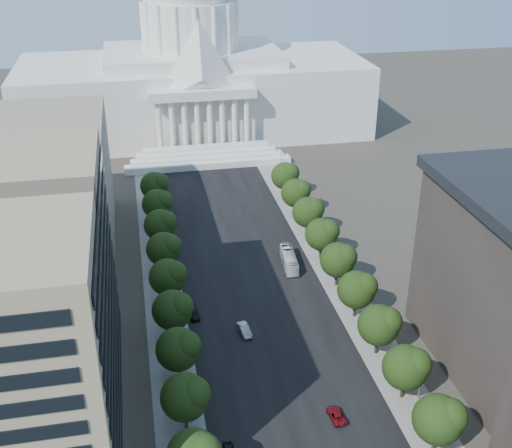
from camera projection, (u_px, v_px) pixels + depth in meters
road_asphalt at (240, 253)px, 151.52m from camera, size 30.00×260.00×0.01m
sidewalk_left at (159, 261)px, 148.20m from camera, size 8.00×260.00×0.02m
sidewalk_right at (317, 245)px, 154.83m from camera, size 8.00×260.00×0.02m
capitol at (193, 75)px, 225.83m from camera, size 120.00×56.00×73.00m
office_block_left_far at (23, 194)px, 145.21m from camera, size 38.00×52.00×30.00m
tree_l_c at (187, 396)px, 98.00m from camera, size 7.79×7.60×9.97m
tree_l_d at (180, 348)px, 108.53m from camera, size 7.79×7.60×9.97m
tree_l_e at (174, 309)px, 119.06m from camera, size 7.79×7.60×9.97m
tree_l_f at (169, 276)px, 129.59m from camera, size 7.79×7.60×9.97m
tree_l_g at (165, 248)px, 140.12m from camera, size 7.79×7.60×9.97m
tree_l_h at (161, 224)px, 150.65m from camera, size 7.79×7.60×9.97m
tree_l_i at (158, 203)px, 161.18m from camera, size 7.79×7.60×9.97m
tree_l_j at (156, 185)px, 171.70m from camera, size 7.79×7.60×9.97m
tree_r_b at (441, 418)px, 93.76m from camera, size 7.79×7.60×9.97m
tree_r_c at (408, 366)px, 104.28m from camera, size 7.79×7.60×9.97m
tree_r_d at (381, 324)px, 114.81m from camera, size 7.79×7.60×9.97m
tree_r_e at (358, 289)px, 125.34m from camera, size 7.79×7.60×9.97m
tree_r_f at (339, 259)px, 135.87m from camera, size 7.79×7.60×9.97m
tree_r_g at (323, 234)px, 146.40m from camera, size 7.79×7.60×9.97m
tree_r_h at (309, 211)px, 156.93m from camera, size 7.79×7.60×9.97m
tree_r_i at (297, 192)px, 167.46m from camera, size 7.79×7.60×9.97m
tree_r_j at (286, 175)px, 177.99m from camera, size 7.79×7.60×9.97m
streetlight_b at (418, 371)px, 104.13m from camera, size 2.61×0.44×9.00m
streetlight_c at (365, 290)px, 126.07m from camera, size 2.61×0.44×9.00m
streetlight_d at (328, 233)px, 148.00m from camera, size 2.61×0.44×9.00m
streetlight_e at (300, 191)px, 169.94m from camera, size 2.61×0.44×9.00m
streetlight_f at (279, 158)px, 191.87m from camera, size 2.61×0.44×9.00m
car_silver at (245, 330)px, 122.73m from camera, size 2.37×5.10×1.62m
car_red at (336, 415)px, 102.44m from camera, size 2.50×4.81×1.30m
car_dark_b at (194, 314)px, 127.83m from camera, size 2.25×4.87×1.38m
city_bus at (289, 259)px, 145.49m from camera, size 3.71×11.78×3.23m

